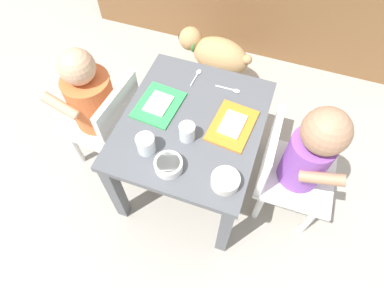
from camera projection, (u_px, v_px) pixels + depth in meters
ground_plane at (192, 176)px, 1.53m from camera, size 7.00×7.00×0.00m
dining_table at (192, 133)px, 1.24m from camera, size 0.50×0.59×0.43m
seated_child_left at (93, 101)px, 1.28m from camera, size 0.30×0.30×0.62m
seated_child_right at (305, 156)px, 1.12m from camera, size 0.28×0.28×0.63m
dog at (216, 55)px, 1.70m from camera, size 0.41×0.22×0.31m
food_tray_left at (159, 105)px, 1.21m from camera, size 0.16×0.20×0.02m
food_tray_right at (232, 125)px, 1.16m from camera, size 0.16×0.21×0.02m
water_cup_left at (146, 145)px, 1.08m from camera, size 0.06×0.06×0.07m
water_cup_right at (187, 133)px, 1.11m from camera, size 0.06×0.06×0.06m
cereal_bowl_right_side at (225, 181)px, 1.02m from camera, size 0.09×0.09×0.04m
veggie_bowl_near at (168, 165)px, 1.05m from camera, size 0.09×0.09×0.04m
spoon_by_left_tray at (196, 76)px, 1.29m from camera, size 0.02×0.10×0.01m
spoon_by_right_tray at (230, 89)px, 1.25m from camera, size 0.10×0.02×0.01m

